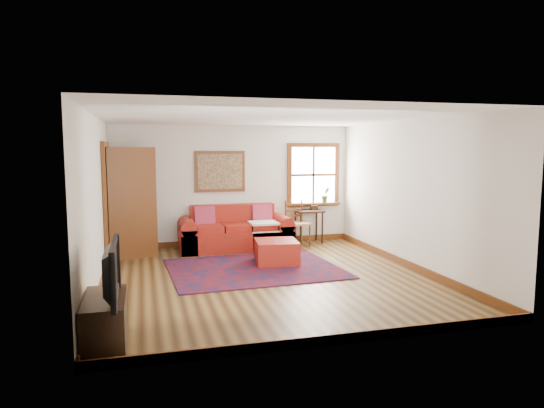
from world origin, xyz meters
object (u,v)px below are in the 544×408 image
object	(u,v)px
red_leather_sofa	(235,234)
ladder_back_chair	(296,221)
side_table	(309,216)
red_ottoman	(276,252)
media_cabinet	(105,321)

from	to	relation	value
red_leather_sofa	ladder_back_chair	xyz separation A→B (m)	(1.30, -0.01, 0.22)
side_table	ladder_back_chair	distance (m)	0.42
red_leather_sofa	red_ottoman	xyz separation A→B (m)	(0.46, -1.45, -0.08)
red_ottoman	side_table	bearing A→B (deg)	61.42
red_leather_sofa	ladder_back_chair	world-z (taller)	ladder_back_chair
red_ottoman	ladder_back_chair	size ratio (longest dim) A/B	0.77
red_leather_sofa	ladder_back_chair	bearing A→B (deg)	-0.39
red_ottoman	red_leather_sofa	bearing A→B (deg)	114.60
red_leather_sofa	media_cabinet	world-z (taller)	red_leather_sofa
side_table	ladder_back_chair	bearing A→B (deg)	-148.38
side_table	media_cabinet	xyz separation A→B (m)	(-3.86, -4.65, -0.33)
red_leather_sofa	red_ottoman	world-z (taller)	red_leather_sofa
red_leather_sofa	side_table	bearing A→B (deg)	7.20
red_ottoman	ladder_back_chair	world-z (taller)	ladder_back_chair
side_table	ladder_back_chair	xyz separation A→B (m)	(-0.35, -0.22, -0.07)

